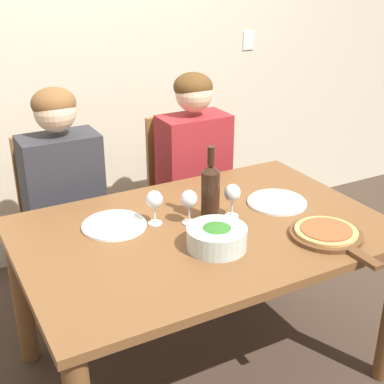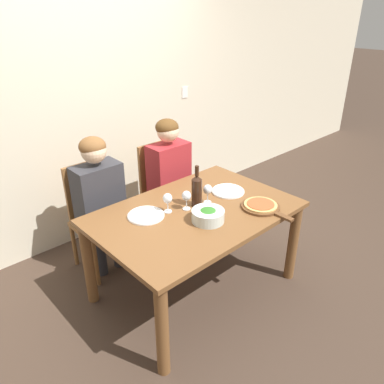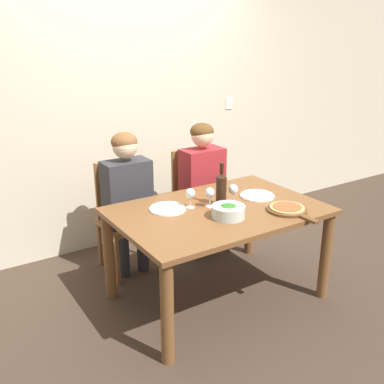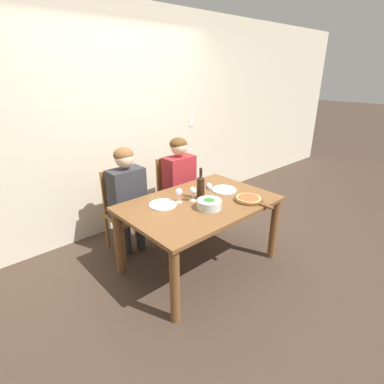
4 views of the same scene
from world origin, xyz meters
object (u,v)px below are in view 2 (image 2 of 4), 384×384
broccoli_bowl (208,215)px  wine_glass_centre (186,197)px  chair_left (96,214)px  person_man (170,170)px  chair_right (163,188)px  dinner_plate_left (146,215)px  wine_bottle (197,190)px  wine_glass_right (208,190)px  person_woman (100,195)px  dinner_plate_right (228,191)px  pizza_on_board (261,206)px  wine_glass_left (168,199)px

broccoli_bowl → wine_glass_centre: wine_glass_centre is taller
chair_left → person_man: size_ratio=0.77×
chair_right → dinner_plate_left: chair_right is taller
person_man → broccoli_bowl: bearing=-113.9°
wine_bottle → wine_glass_right: wine_bottle is taller
person_woman → person_man: size_ratio=1.00×
wine_bottle → wine_glass_centre: bearing=174.4°
broccoli_bowl → dinner_plate_left: size_ratio=0.87×
person_man → dinner_plate_right: bearing=-86.1°
chair_left → dinner_plate_right: 1.15m
person_man → wine_glass_right: bearing=-106.3°
chair_right → broccoli_bowl: chair_right is taller
dinner_plate_left → dinner_plate_right: size_ratio=1.00×
broccoli_bowl → dinner_plate_right: size_ratio=0.87×
broccoli_bowl → wine_glass_right: (0.20, 0.20, 0.06)m
chair_right → dinner_plate_right: size_ratio=3.47×
dinner_plate_left → dinner_plate_right: same height
pizza_on_board → wine_glass_right: wine_glass_right is taller
person_woman → wine_bottle: person_woman is taller
chair_right → pizza_on_board: (0.03, -1.16, 0.25)m
pizza_on_board → chair_right: bearing=91.5°
chair_right → person_woman: size_ratio=0.77×
chair_left → wine_glass_right: (0.54, -0.82, 0.34)m
dinner_plate_left → wine_glass_right: wine_glass_right is taller
wine_bottle → broccoli_bowl: wine_bottle is taller
chair_left → pizza_on_board: chair_left is taller
chair_right → wine_glass_left: 0.96m
dinner_plate_left → pizza_on_board: bearing=-34.5°
wine_glass_right → person_man: bearing=73.7°
wine_glass_right → pizza_on_board: bearing=-55.3°
chair_left → wine_bottle: (0.44, -0.79, 0.37)m
person_woman → dinner_plate_left: size_ratio=4.49×
wine_glass_left → wine_glass_right: same height
dinner_plate_left → dinner_plate_right: bearing=-10.6°
person_woman → wine_glass_centre: bearing=-62.6°
wine_bottle → dinner_plate_right: (0.35, -0.01, -0.12)m
dinner_plate_right → wine_glass_right: bearing=-176.9°
dinner_plate_left → chair_right: bearing=44.1°
wine_bottle → dinner_plate_left: (-0.39, 0.13, -0.12)m
wine_bottle → dinner_plate_left: wine_bottle is taller
chair_right → wine_glass_left: size_ratio=6.18×
person_man → dinner_plate_right: size_ratio=4.49×
chair_left → wine_bottle: wine_bottle is taller
dinner_plate_right → wine_glass_centre: size_ratio=1.78×
wine_glass_centre → person_man: bearing=59.4°
person_man → dinner_plate_left: size_ratio=4.49×
pizza_on_board → wine_glass_left: wine_glass_left is taller
person_man → wine_glass_right: (-0.21, -0.70, 0.11)m
dinner_plate_left → wine_glass_left: 0.20m
person_woman → wine_glass_right: 0.89m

